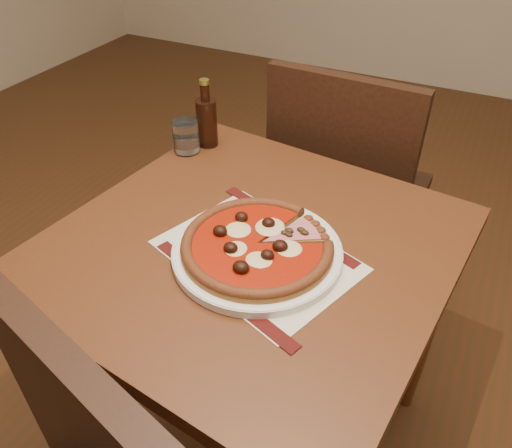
{
  "coord_description": "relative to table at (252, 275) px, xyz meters",
  "views": [
    {
      "loc": [
        0.62,
        -0.68,
        1.43
      ],
      "look_at": [
        0.25,
        0.07,
        0.78
      ],
      "focal_mm": 35.0,
      "sensor_mm": 36.0,
      "label": 1
    }
  ],
  "objects": [
    {
      "name": "placemat",
      "position": [
        0.03,
        -0.04,
        0.1
      ],
      "size": [
        0.45,
        0.39,
        0.0
      ],
      "primitive_type": "cube",
      "rotation": [
        0.0,
        0.0,
        -0.35
      ],
      "color": "beige",
      "rests_on": "table"
    },
    {
      "name": "bottle",
      "position": [
        -0.3,
        0.32,
        0.17
      ],
      "size": [
        0.06,
        0.06,
        0.19
      ],
      "color": "#35180D",
      "rests_on": "table"
    },
    {
      "name": "chair_far",
      "position": [
        0.03,
        0.61,
        -0.11
      ],
      "size": [
        0.47,
        0.47,
        0.94
      ],
      "rotation": [
        0.0,
        0.0,
        3.09
      ],
      "color": "black",
      "rests_on": "ground"
    },
    {
      "name": "pizza",
      "position": [
        0.03,
        -0.04,
        0.13
      ],
      "size": [
        0.31,
        0.31,
        0.04
      ],
      "color": "#A16627",
      "rests_on": "plate"
    },
    {
      "name": "ham_slice",
      "position": [
        0.1,
        0.03,
        0.13
      ],
      "size": [
        0.12,
        0.13,
        0.02
      ],
      "rotation": [
        0.0,
        0.0,
        0.87
      ],
      "color": "#A16627",
      "rests_on": "plate"
    },
    {
      "name": "water_glass",
      "position": [
        -0.33,
        0.26,
        0.14
      ],
      "size": [
        0.08,
        0.08,
        0.09
      ],
      "primitive_type": "cylinder",
      "rotation": [
        0.0,
        0.0,
        0.06
      ],
      "color": "white",
      "rests_on": "table"
    },
    {
      "name": "table",
      "position": [
        0.0,
        0.0,
        0.0
      ],
      "size": [
        0.89,
        0.89,
        0.75
      ],
      "rotation": [
        0.0,
        0.0,
        -0.12
      ],
      "color": "brown",
      "rests_on": "ground"
    },
    {
      "name": "plate",
      "position": [
        0.03,
        -0.04,
        0.11
      ],
      "size": [
        0.35,
        0.35,
        0.02
      ],
      "primitive_type": "cylinder",
      "color": "white",
      "rests_on": "placemat"
    }
  ]
}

